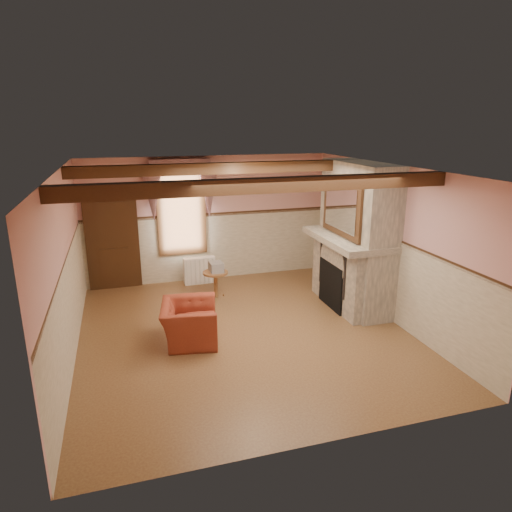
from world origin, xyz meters
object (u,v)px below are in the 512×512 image
object	(u,v)px
armchair	(189,323)
radiator	(200,270)
mantel_clock	(336,225)
oil_lamp	(339,224)
side_table	(216,284)
bowl	(345,232)

from	to	relation	value
armchair	radiator	bearing A→B (deg)	-3.85
radiator	armchair	bearing A→B (deg)	-105.04
armchair	mantel_clock	world-z (taller)	mantel_clock
armchair	radiator	distance (m)	2.83
radiator	mantel_clock	xyz separation A→B (m)	(2.54, -1.57, 1.22)
armchair	mantel_clock	bearing A→B (deg)	-60.13
armchair	oil_lamp	distance (m)	3.58
armchair	side_table	distance (m)	2.00
radiator	bowl	size ratio (longest dim) A/B	1.84
armchair	bowl	bearing A→B (deg)	-66.62
armchair	oil_lamp	bearing A→B (deg)	-62.29
armchair	mantel_clock	size ratio (longest dim) A/B	4.24
bowl	side_table	bearing A→B (deg)	156.50
side_table	mantel_clock	bearing A→B (deg)	-14.96
side_table	bowl	xyz separation A→B (m)	(2.36, -1.03, 1.19)
radiator	mantel_clock	distance (m)	3.22
armchair	side_table	xyz separation A→B (m)	(0.82, 1.82, -0.06)
side_table	oil_lamp	world-z (taller)	oil_lamp
radiator	bowl	xyz separation A→B (m)	(2.54, -1.96, 1.17)
radiator	oil_lamp	bearing A→B (deg)	-35.55
bowl	oil_lamp	size ratio (longest dim) A/B	1.36
bowl	mantel_clock	world-z (taller)	mantel_clock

